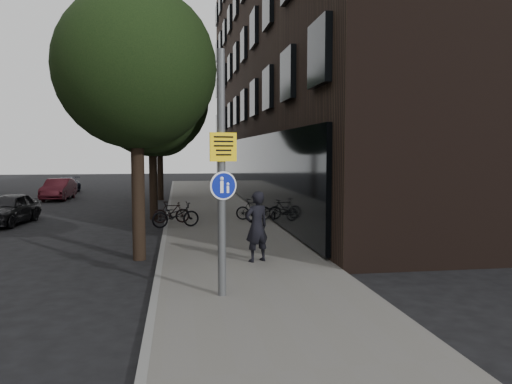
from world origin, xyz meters
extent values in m
plane|color=black|center=(0.00, 0.00, 0.00)|extent=(120.00, 120.00, 0.00)
cube|color=#5E5C57|center=(0.25, 10.00, 0.06)|extent=(4.50, 60.00, 0.12)
cube|color=slate|center=(-2.00, 10.00, 0.07)|extent=(0.15, 60.00, 0.13)
cube|color=black|center=(8.50, 22.00, 9.00)|extent=(12.00, 40.00, 18.00)
cylinder|color=black|center=(-2.60, 4.50, 1.60)|extent=(0.36, 0.36, 3.20)
sphere|color=black|center=(-2.60, 4.50, 5.30)|extent=(4.40, 4.40, 4.40)
sphere|color=black|center=(-2.20, 5.30, 4.30)|extent=(2.64, 2.64, 2.64)
cylinder|color=black|center=(-2.60, 13.00, 1.60)|extent=(0.36, 0.36, 3.20)
sphere|color=black|center=(-2.60, 13.00, 5.30)|extent=(5.00, 5.00, 5.00)
sphere|color=black|center=(-2.20, 13.80, 4.30)|extent=(3.00, 3.00, 3.00)
cylinder|color=black|center=(-2.60, 22.00, 1.60)|extent=(0.36, 0.36, 3.20)
sphere|color=black|center=(-2.60, 22.00, 5.30)|extent=(5.00, 5.00, 5.00)
sphere|color=black|center=(-2.20, 22.80, 4.30)|extent=(3.00, 3.00, 3.00)
cylinder|color=#595B5E|center=(-0.64, 0.29, 2.57)|extent=(0.16, 0.16, 4.91)
cube|color=#E4BA0C|center=(-0.64, 0.29, 3.12)|extent=(0.55, 0.21, 0.57)
cylinder|color=#0D1B91|center=(-0.64, 0.29, 2.36)|extent=(0.48, 0.18, 0.50)
cylinder|color=white|center=(-0.64, 0.29, 2.36)|extent=(0.54, 0.20, 0.57)
imported|color=black|center=(0.54, 3.26, 1.05)|extent=(0.81, 0.69, 1.87)
imported|color=black|center=(2.00, 10.46, 0.55)|extent=(1.73, 1.06, 0.86)
imported|color=black|center=(1.66, 11.24, 0.57)|extent=(1.55, 0.63, 0.90)
imported|color=black|center=(-1.62, 9.67, 0.60)|extent=(1.92, 1.03, 0.96)
imported|color=black|center=(-1.80, 10.83, 0.56)|extent=(1.50, 0.53, 0.89)
imported|color=black|center=(-8.53, 12.34, 0.65)|extent=(2.01, 3.99, 1.30)
imported|color=#531721|center=(-8.96, 23.19, 0.66)|extent=(1.50, 4.04, 1.32)
imported|color=black|center=(-9.60, 28.55, 0.57)|extent=(1.75, 3.97, 1.13)
camera|label=1|loc=(-1.49, -9.61, 3.03)|focal=35.00mm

